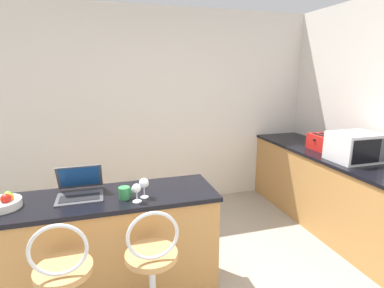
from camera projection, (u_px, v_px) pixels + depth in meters
wall_back at (146, 111)px, 3.94m from camera, size 12.00×0.06×2.60m
breakfast_bar at (109, 248)px, 2.36m from camera, size 1.68×0.55×0.88m
counter_right at (352, 201)px, 3.22m from camera, size 0.67×3.10×0.88m
bar_stool_far at (153, 281)px, 1.96m from camera, size 0.40×0.40×1.00m
laptop at (80, 188)px, 2.26m from camera, size 0.33×0.32×0.22m
microwave at (355, 147)px, 3.12m from camera, size 0.48×0.39×0.30m
toaster at (322, 142)px, 3.58m from camera, size 0.24×0.32×0.19m
wine_glass_short at (137, 189)px, 2.14m from camera, size 0.07×0.07×0.14m
fruit_bowl at (3, 203)px, 2.05m from camera, size 0.25×0.25×0.11m
mug_green at (125, 193)px, 2.21m from camera, size 0.10×0.08×0.09m
wine_glass_tall at (144, 184)px, 2.21m from camera, size 0.07×0.07×0.15m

